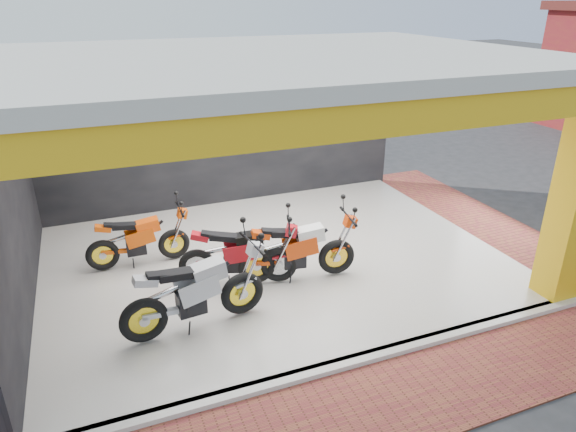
% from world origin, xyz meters
% --- Properties ---
extents(ground, '(80.00, 80.00, 0.00)m').
position_xyz_m(ground, '(0.00, 0.00, 0.00)').
color(ground, '#2D2D30').
rests_on(ground, ground).
extents(showroom_floor, '(8.00, 6.00, 0.10)m').
position_xyz_m(showroom_floor, '(0.00, 2.00, 0.05)').
color(showroom_floor, white).
rests_on(showroom_floor, ground).
extents(showroom_ceiling, '(8.40, 6.40, 0.20)m').
position_xyz_m(showroom_ceiling, '(0.00, 2.00, 3.60)').
color(showroom_ceiling, beige).
rests_on(showroom_ceiling, corner_column).
extents(back_wall, '(8.20, 0.20, 3.50)m').
position_xyz_m(back_wall, '(0.00, 5.10, 1.75)').
color(back_wall, black).
rests_on(back_wall, ground).
extents(left_wall, '(0.20, 6.20, 3.50)m').
position_xyz_m(left_wall, '(-4.10, 2.00, 1.75)').
color(left_wall, black).
rests_on(left_wall, ground).
extents(corner_column, '(0.50, 0.50, 3.50)m').
position_xyz_m(corner_column, '(3.75, -0.75, 1.75)').
color(corner_column, gold).
rests_on(corner_column, ground).
extents(header_beam_front, '(8.40, 0.30, 0.40)m').
position_xyz_m(header_beam_front, '(0.00, -1.00, 3.30)').
color(header_beam_front, gold).
rests_on(header_beam_front, corner_column).
extents(header_beam_right, '(0.30, 6.40, 0.40)m').
position_xyz_m(header_beam_right, '(4.00, 2.00, 3.30)').
color(header_beam_right, gold).
rests_on(header_beam_right, corner_column).
extents(floor_kerb, '(8.00, 0.20, 0.10)m').
position_xyz_m(floor_kerb, '(0.00, -1.02, 0.05)').
color(floor_kerb, white).
rests_on(floor_kerb, ground).
extents(paver_front, '(9.00, 1.40, 0.03)m').
position_xyz_m(paver_front, '(0.00, -1.80, 0.01)').
color(paver_front, brown).
rests_on(paver_front, ground).
extents(paver_right, '(1.40, 7.00, 0.03)m').
position_xyz_m(paver_right, '(4.80, 2.00, 0.01)').
color(paver_right, brown).
rests_on(paver_right, ground).
extents(moto_hero, '(2.20, 1.10, 1.29)m').
position_xyz_m(moto_hero, '(0.76, 1.06, 0.74)').
color(moto_hero, red).
rests_on(moto_hero, showroom_floor).
extents(moto_row_a, '(2.32, 1.08, 1.37)m').
position_xyz_m(moto_row_a, '(-1.07, 0.52, 0.78)').
color(moto_row_a, '#B4B6BC').
rests_on(moto_row_a, showroom_floor).
extents(moto_row_b, '(2.18, 1.40, 1.25)m').
position_xyz_m(moto_row_b, '(-0.24, 1.19, 0.73)').
color(moto_row_b, '#B3131B').
rests_on(moto_row_b, showroom_floor).
extents(moto_row_c, '(1.89, 0.73, 1.15)m').
position_xyz_m(moto_row_c, '(-1.70, 2.65, 0.67)').
color(moto_row_c, '#DC4B09').
rests_on(moto_row_c, showroom_floor).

